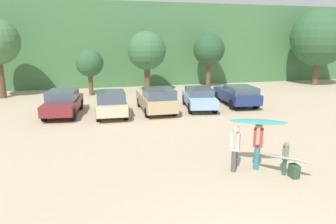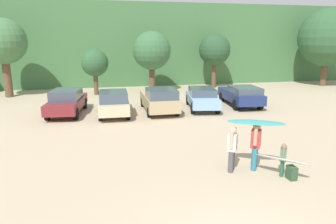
# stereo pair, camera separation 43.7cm
# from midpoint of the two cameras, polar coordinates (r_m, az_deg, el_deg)

# --- Properties ---
(hillside_ridge) EXTENTS (108.00, 12.00, 7.97)m
(hillside_ridge) POSITION_cam_midpoint_polar(r_m,az_deg,el_deg) (35.72, -7.60, 12.49)
(hillside_ridge) COLOR #427042
(hillside_ridge) RESTS_ON ground_plane
(tree_center_left) EXTENTS (3.54, 3.54, 6.14)m
(tree_center_left) POSITION_cam_midpoint_polar(r_m,az_deg,el_deg) (27.13, -28.10, 11.48)
(tree_center_left) COLOR brown
(tree_center_left) RESTS_ON ground_plane
(tree_far_left) EXTENTS (2.21, 2.21, 3.74)m
(tree_far_left) POSITION_cam_midpoint_polar(r_m,az_deg,el_deg) (25.80, -13.08, 8.88)
(tree_far_left) COLOR brown
(tree_far_left) RESTS_ON ground_plane
(tree_center) EXTENTS (3.25, 3.25, 5.21)m
(tree_center) POSITION_cam_midpoint_polar(r_m,az_deg,el_deg) (26.40, -2.58, 11.35)
(tree_center) COLOR brown
(tree_center) RESTS_ON ground_plane
(tree_far_right) EXTENTS (2.93, 2.93, 5.03)m
(tree_far_right) POSITION_cam_midpoint_polar(r_m,az_deg,el_deg) (29.47, 9.16, 11.38)
(tree_far_right) COLOR brown
(tree_far_right) RESTS_ON ground_plane
(tree_center_right) EXTENTS (5.55, 5.55, 7.46)m
(tree_center_right) POSITION_cam_midpoint_polar(r_m,az_deg,el_deg) (34.03, 28.12, 12.19)
(tree_center_right) COLOR brown
(tree_center_right) RESTS_ON ground_plane
(parked_car_maroon) EXTENTS (2.27, 4.59, 1.53)m
(parked_car_maroon) POSITION_cam_midpoint_polar(r_m,az_deg,el_deg) (19.59, -17.83, 1.91)
(parked_car_maroon) COLOR maroon
(parked_car_maroon) RESTS_ON ground_plane
(parked_car_champagne) EXTENTS (1.88, 4.42, 1.52)m
(parked_car_champagne) POSITION_cam_midpoint_polar(r_m,az_deg,el_deg) (18.69, -9.47, 1.81)
(parked_car_champagne) COLOR beige
(parked_car_champagne) RESTS_ON ground_plane
(parked_car_tan) EXTENTS (1.90, 4.54, 1.59)m
(parked_car_tan) POSITION_cam_midpoint_polar(r_m,az_deg,el_deg) (19.25, -1.01, 2.39)
(parked_car_tan) COLOR tan
(parked_car_tan) RESTS_ON ground_plane
(parked_car_sky_blue) EXTENTS (2.42, 4.45, 1.39)m
(parked_car_sky_blue) POSITION_cam_midpoint_polar(r_m,az_deg,el_deg) (20.26, 7.01, 2.70)
(parked_car_sky_blue) COLOR #84ADD1
(parked_car_sky_blue) RESTS_ON ground_plane
(parked_car_navy) EXTENTS (2.20, 4.63, 1.42)m
(parked_car_navy) POSITION_cam_midpoint_polar(r_m,az_deg,el_deg) (21.71, 14.09, 3.16)
(parked_car_navy) COLOR navy
(parked_car_navy) RESTS_ON ground_plane
(person_adult) EXTENTS (0.53, 0.69, 1.71)m
(person_adult) POSITION_cam_midpoint_polar(r_m,az_deg,el_deg) (11.18, 17.18, -5.58)
(person_adult) COLOR teal
(person_adult) RESTS_ON ground_plane
(person_child) EXTENTS (0.37, 0.49, 1.12)m
(person_child) POSITION_cam_midpoint_polar(r_m,az_deg,el_deg) (11.06, 21.82, -7.97)
(person_child) COLOR #26593F
(person_child) RESTS_ON ground_plane
(person_companion) EXTENTS (0.52, 0.67, 1.60)m
(person_companion) POSITION_cam_midpoint_polar(r_m,az_deg,el_deg) (10.82, 13.09, -6.30)
(person_companion) COLOR #4C4C51
(person_companion) RESTS_ON ground_plane
(surfboard_teal) EXTENTS (2.00, 1.30, 0.12)m
(surfboard_teal) POSITION_cam_midpoint_polar(r_m,az_deg,el_deg) (10.84, 17.28, -1.90)
(surfboard_teal) COLOR teal
(surfboard_white) EXTENTS (1.67, 1.68, 0.28)m
(surfboard_white) POSITION_cam_midpoint_polar(r_m,az_deg,el_deg) (10.98, 21.77, -8.31)
(surfboard_white) COLOR white
(backpack_dropped) EXTENTS (0.24, 0.34, 0.45)m
(backpack_dropped) POSITION_cam_midpoint_polar(r_m,az_deg,el_deg) (11.04, 23.23, -10.44)
(backpack_dropped) COLOR #2D4C33
(backpack_dropped) RESTS_ON ground_plane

